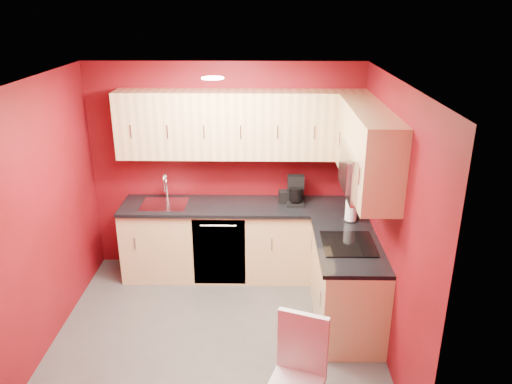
{
  "coord_description": "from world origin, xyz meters",
  "views": [
    {
      "loc": [
        0.46,
        -4.15,
        3.12
      ],
      "look_at": [
        0.38,
        0.55,
        1.31
      ],
      "focal_mm": 35.0,
      "sensor_mm": 36.0,
      "label": 1
    }
  ],
  "objects_px": {
    "sink": "(164,201)",
    "paper_towel": "(351,208)",
    "microwave": "(366,171)",
    "dining_chair": "(295,381)",
    "coffee_maker": "(296,191)",
    "napkin_holder": "(285,196)"
  },
  "relations": [
    {
      "from": "napkin_holder",
      "to": "paper_towel",
      "type": "bearing_deg",
      "value": -36.98
    },
    {
      "from": "sink",
      "to": "paper_towel",
      "type": "relative_size",
      "value": 1.83
    },
    {
      "from": "coffee_maker",
      "to": "sink",
      "type": "bearing_deg",
      "value": -176.9
    },
    {
      "from": "paper_towel",
      "to": "coffee_maker",
      "type": "bearing_deg",
      "value": 141.09
    },
    {
      "from": "coffee_maker",
      "to": "dining_chair",
      "type": "bearing_deg",
      "value": -90.56
    },
    {
      "from": "napkin_holder",
      "to": "paper_towel",
      "type": "relative_size",
      "value": 0.48
    },
    {
      "from": "microwave",
      "to": "sink",
      "type": "xyz_separation_m",
      "value": [
        -2.09,
        1.0,
        -0.72
      ]
    },
    {
      "from": "microwave",
      "to": "napkin_holder",
      "type": "bearing_deg",
      "value": 122.56
    },
    {
      "from": "coffee_maker",
      "to": "dining_chair",
      "type": "height_order",
      "value": "coffee_maker"
    },
    {
      "from": "microwave",
      "to": "dining_chair",
      "type": "xyz_separation_m",
      "value": [
        -0.69,
        -1.4,
        -1.18
      ]
    },
    {
      "from": "paper_towel",
      "to": "napkin_holder",
      "type": "bearing_deg",
      "value": 143.02
    },
    {
      "from": "sink",
      "to": "dining_chair",
      "type": "relative_size",
      "value": 0.54
    },
    {
      "from": "coffee_maker",
      "to": "dining_chair",
      "type": "relative_size",
      "value": 0.34
    },
    {
      "from": "sink",
      "to": "napkin_holder",
      "type": "relative_size",
      "value": 3.82
    },
    {
      "from": "sink",
      "to": "dining_chair",
      "type": "height_order",
      "value": "sink"
    },
    {
      "from": "dining_chair",
      "to": "coffee_maker",
      "type": "bearing_deg",
      "value": 106.74
    },
    {
      "from": "sink",
      "to": "coffee_maker",
      "type": "bearing_deg",
      "value": 0.75
    },
    {
      "from": "napkin_holder",
      "to": "dining_chair",
      "type": "relative_size",
      "value": 0.14
    },
    {
      "from": "coffee_maker",
      "to": "napkin_holder",
      "type": "relative_size",
      "value": 2.4
    },
    {
      "from": "sink",
      "to": "dining_chair",
      "type": "bearing_deg",
      "value": -59.77
    },
    {
      "from": "microwave",
      "to": "napkin_holder",
      "type": "distance_m",
      "value": 1.46
    },
    {
      "from": "napkin_holder",
      "to": "dining_chair",
      "type": "distance_m",
      "value": 2.53
    }
  ]
}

